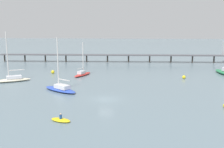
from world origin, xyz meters
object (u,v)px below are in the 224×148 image
sailboat_blue (61,88)px  sailboat_cream (12,79)px  dinghy_yellow (61,120)px  mooring_buoy_outer (184,77)px  mooring_buoy_far (53,72)px  sailboat_red (82,73)px  pier (164,52)px

sailboat_blue → sailboat_cream: size_ratio=0.92×
dinghy_yellow → mooring_buoy_outer: bearing=54.0°
mooring_buoy_far → dinghy_yellow: bearing=-72.4°
dinghy_yellow → mooring_buoy_far: size_ratio=3.67×
mooring_buoy_far → mooring_buoy_outer: (33.58, -4.64, -0.03)m
mooring_buoy_far → sailboat_red: bearing=-15.9°
pier → sailboat_cream: 51.50m
sailboat_blue → mooring_buoy_far: 20.19m
sailboat_cream → mooring_buoy_outer: (40.12, 6.12, -0.25)m
sailboat_cream → sailboat_red: sailboat_cream is taller
mooring_buoy_far → mooring_buoy_outer: 33.90m
pier → mooring_buoy_far: size_ratio=90.88×
sailboat_red → dinghy_yellow: 33.15m
sailboat_cream → sailboat_red: (14.92, 8.38, -0.08)m
sailboat_blue → sailboat_red: bearing=85.2°
sailboat_cream → mooring_buoy_far: size_ratio=12.73×
sailboat_cream → dinghy_yellow: sailboat_cream is taller
pier → dinghy_yellow: size_ratio=24.76×
pier → sailboat_cream: sailboat_cream is taller
dinghy_yellow → mooring_buoy_far: (-11.22, 35.41, 0.25)m
pier → mooring_buoy_far: (-32.03, -23.25, -3.01)m
sailboat_red → mooring_buoy_outer: size_ratio=10.17×
pier → sailboat_red: sailboat_red is taller
sailboat_red → mooring_buoy_far: (-8.37, 2.39, -0.13)m
pier → dinghy_yellow: bearing=-109.5°
sailboat_blue → dinghy_yellow: 17.01m
sailboat_cream → sailboat_blue: bearing=-31.1°
sailboat_cream → mooring_buoy_far: sailboat_cream is taller
mooring_buoy_outer → dinghy_yellow: bearing=-126.0°
pier → sailboat_blue: bearing=-120.7°
sailboat_cream → mooring_buoy_outer: sailboat_cream is taller
sailboat_blue → sailboat_cream: sailboat_cream is taller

